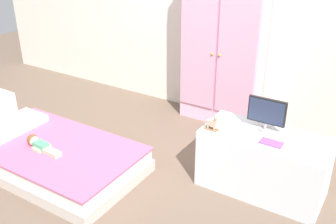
{
  "coord_description": "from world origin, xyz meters",
  "views": [
    {
      "loc": [
        1.71,
        -2.11,
        1.93
      ],
      "look_at": [
        0.18,
        0.35,
        0.52
      ],
      "focal_mm": 41.51,
      "sensor_mm": 36.0,
      "label": 1
    }
  ],
  "objects_px": {
    "doll": "(38,144)",
    "tv_monitor": "(267,112)",
    "book_purple": "(271,143)",
    "wardrobe": "(222,51)",
    "rocking_horse_toy": "(213,123)",
    "tv_stand": "(263,163)",
    "bed": "(55,157)"
  },
  "relations": [
    {
      "from": "doll",
      "to": "tv_monitor",
      "type": "xyz_separation_m",
      "value": [
        1.67,
        0.82,
        0.38
      ]
    },
    {
      "from": "tv_stand",
      "to": "rocking_horse_toy",
      "type": "bearing_deg",
      "value": -159.99
    },
    {
      "from": "doll",
      "to": "wardrobe",
      "type": "xyz_separation_m",
      "value": [
        0.89,
        1.69,
        0.52
      ]
    },
    {
      "from": "wardrobe",
      "to": "tv_monitor",
      "type": "height_order",
      "value": "wardrobe"
    },
    {
      "from": "rocking_horse_toy",
      "to": "book_purple",
      "type": "xyz_separation_m",
      "value": [
        0.45,
        0.04,
        -0.06
      ]
    },
    {
      "from": "doll",
      "to": "rocking_horse_toy",
      "type": "relative_size",
      "value": 2.95
    },
    {
      "from": "wardrobe",
      "to": "rocking_horse_toy",
      "type": "relative_size",
      "value": 11.73
    },
    {
      "from": "wardrobe",
      "to": "book_purple",
      "type": "relative_size",
      "value": 9.76
    },
    {
      "from": "wardrobe",
      "to": "book_purple",
      "type": "distance_m",
      "value": 1.4
    },
    {
      "from": "bed",
      "to": "tv_stand",
      "type": "relative_size",
      "value": 1.57
    },
    {
      "from": "bed",
      "to": "book_purple",
      "type": "distance_m",
      "value": 1.83
    },
    {
      "from": "rocking_horse_toy",
      "to": "tv_stand",
      "type": "bearing_deg",
      "value": 20.01
    },
    {
      "from": "wardrobe",
      "to": "rocking_horse_toy",
      "type": "distance_m",
      "value": 1.19
    },
    {
      "from": "wardrobe",
      "to": "tv_stand",
      "type": "relative_size",
      "value": 1.62
    },
    {
      "from": "doll",
      "to": "rocking_horse_toy",
      "type": "bearing_deg",
      "value": 24.52
    },
    {
      "from": "wardrobe",
      "to": "doll",
      "type": "bearing_deg",
      "value": -117.76
    },
    {
      "from": "tv_monitor",
      "to": "book_purple",
      "type": "bearing_deg",
      "value": -57.55
    },
    {
      "from": "bed",
      "to": "tv_stand",
      "type": "height_order",
      "value": "tv_stand"
    },
    {
      "from": "bed",
      "to": "rocking_horse_toy",
      "type": "distance_m",
      "value": 1.42
    },
    {
      "from": "doll",
      "to": "tv_monitor",
      "type": "relative_size",
      "value": 1.34
    },
    {
      "from": "tv_stand",
      "to": "tv_monitor",
      "type": "height_order",
      "value": "tv_monitor"
    },
    {
      "from": "tv_monitor",
      "to": "book_purple",
      "type": "xyz_separation_m",
      "value": [
        0.11,
        -0.18,
        -0.14
      ]
    },
    {
      "from": "wardrobe",
      "to": "tv_monitor",
      "type": "bearing_deg",
      "value": -48.11
    },
    {
      "from": "doll",
      "to": "bed",
      "type": "bearing_deg",
      "value": 43.97
    },
    {
      "from": "bed",
      "to": "wardrobe",
      "type": "xyz_separation_m",
      "value": [
        0.8,
        1.6,
        0.67
      ]
    },
    {
      "from": "wardrobe",
      "to": "bed",
      "type": "bearing_deg",
      "value": -116.58
    },
    {
      "from": "bed",
      "to": "doll",
      "type": "distance_m",
      "value": 0.19
    },
    {
      "from": "doll",
      "to": "tv_stand",
      "type": "xyz_separation_m",
      "value": [
        1.71,
        0.74,
        -0.02
      ]
    },
    {
      "from": "doll",
      "to": "tv_monitor",
      "type": "height_order",
      "value": "tv_monitor"
    },
    {
      "from": "bed",
      "to": "tv_monitor",
      "type": "height_order",
      "value": "tv_monitor"
    },
    {
      "from": "doll",
      "to": "wardrobe",
      "type": "bearing_deg",
      "value": 62.24
    },
    {
      "from": "book_purple",
      "to": "doll",
      "type": "bearing_deg",
      "value": -160.17
    }
  ]
}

